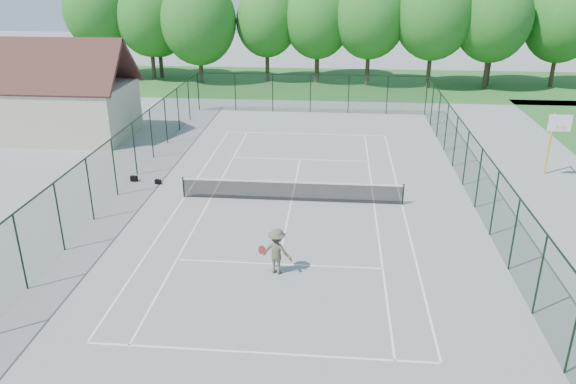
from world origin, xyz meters
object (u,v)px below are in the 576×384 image
at_px(tennis_net, 292,190).
at_px(tennis_player, 277,251).
at_px(sports_bag_a, 134,179).
at_px(basketball_goal, 555,132).

height_order(tennis_net, tennis_player, tennis_player).
distance_m(tennis_net, sports_bag_a, 9.04).
distance_m(basketball_goal, tennis_player, 18.25).
bearing_deg(tennis_net, sports_bag_a, 167.41).
bearing_deg(tennis_player, sports_bag_a, 134.46).
xyz_separation_m(basketball_goal, tennis_player, (-13.92, -11.68, -1.65)).
distance_m(tennis_net, basketball_goal, 14.83).
height_order(tennis_net, basketball_goal, basketball_goal).
height_order(basketball_goal, sports_bag_a, basketball_goal).
relative_size(tennis_net, tennis_player, 5.45).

